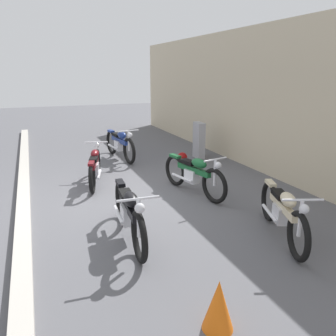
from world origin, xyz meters
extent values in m
plane|color=#56565B|center=(0.00, 0.00, 0.00)|extent=(40.00, 40.00, 0.00)
cube|color=beige|center=(0.00, 4.00, 1.80)|extent=(18.00, 0.30, 3.60)
cube|color=#B7B2A8|center=(0.00, -1.78, 0.06)|extent=(18.00, 0.24, 0.12)
cube|color=#9E9EA3|center=(-2.38, 3.05, 0.53)|extent=(0.52, 0.24, 1.06)
sphere|color=maroon|center=(-2.13, 2.40, 0.14)|extent=(0.28, 0.28, 0.28)
cone|color=orange|center=(3.92, 0.05, 0.28)|extent=(0.32, 0.32, 0.55)
torus|color=black|center=(0.93, 1.70, 0.35)|extent=(0.71, 0.24, 0.71)
torus|color=black|center=(-0.34, 1.41, 0.35)|extent=(0.71, 0.24, 0.71)
cube|color=silver|center=(0.25, 1.55, 0.37)|extent=(0.34, 0.26, 0.27)
cube|color=#145128|center=(0.30, 1.56, 0.53)|extent=(0.99, 0.31, 0.12)
ellipsoid|color=#145128|center=(0.47, 1.59, 0.70)|extent=(0.46, 0.28, 0.19)
cube|color=black|center=(0.13, 1.52, 0.65)|extent=(0.42, 0.25, 0.08)
cube|color=#145128|center=(-0.34, 1.41, 0.68)|extent=(0.33, 0.18, 0.06)
cylinder|color=silver|center=(0.93, 1.70, 0.62)|extent=(0.05, 0.05, 0.53)
cylinder|color=silver|center=(0.93, 1.70, 0.88)|extent=(0.16, 0.55, 0.03)
sphere|color=silver|center=(1.01, 1.72, 0.79)|extent=(0.14, 0.14, 0.14)
cylinder|color=silver|center=(0.09, 1.39, 0.30)|extent=(0.67, 0.21, 0.06)
torus|color=black|center=(3.18, 1.72, 0.35)|extent=(0.68, 0.33, 0.70)
torus|color=black|center=(1.98, 2.18, 0.35)|extent=(0.68, 0.33, 0.70)
cube|color=silver|center=(2.54, 1.97, 0.37)|extent=(0.35, 0.29, 0.27)
cube|color=beige|center=(2.58, 1.95, 0.52)|extent=(0.95, 0.44, 0.11)
ellipsoid|color=beige|center=(2.74, 1.89, 0.69)|extent=(0.46, 0.33, 0.19)
cube|color=black|center=(2.42, 2.02, 0.65)|extent=(0.42, 0.30, 0.08)
cube|color=beige|center=(1.98, 2.18, 0.67)|extent=(0.33, 0.22, 0.06)
cylinder|color=silver|center=(3.18, 1.72, 0.61)|extent=(0.05, 0.05, 0.53)
cylinder|color=silver|center=(3.18, 1.72, 0.87)|extent=(0.23, 0.53, 0.03)
sphere|color=silver|center=(3.26, 1.70, 0.78)|extent=(0.13, 0.13, 0.13)
cylinder|color=silver|center=(2.32, 1.93, 0.30)|extent=(0.65, 0.29, 0.06)
torus|color=black|center=(-1.73, -0.07, 0.34)|extent=(0.67, 0.26, 0.68)
torus|color=black|center=(-0.52, -0.41, 0.34)|extent=(0.67, 0.26, 0.68)
cube|color=silver|center=(-1.08, -0.26, 0.36)|extent=(0.34, 0.26, 0.26)
cube|color=#590F14|center=(-1.12, -0.24, 0.51)|extent=(0.94, 0.35, 0.11)
ellipsoid|color=#590F14|center=(-1.28, -0.20, 0.67)|extent=(0.44, 0.29, 0.19)
cube|color=black|center=(-0.96, -0.29, 0.63)|extent=(0.40, 0.26, 0.07)
cube|color=#590F14|center=(-0.52, -0.41, 0.65)|extent=(0.32, 0.19, 0.06)
cylinder|color=silver|center=(-1.73, -0.07, 0.59)|extent=(0.05, 0.05, 0.51)
cylinder|color=silver|center=(-1.73, -0.07, 0.85)|extent=(0.18, 0.53, 0.03)
sphere|color=silver|center=(-1.80, -0.05, 0.76)|extent=(0.13, 0.13, 0.13)
cylinder|color=silver|center=(-0.87, -0.20, 0.29)|extent=(0.64, 0.23, 0.06)
torus|color=black|center=(-2.49, 0.95, 0.37)|extent=(0.75, 0.19, 0.74)
torus|color=black|center=(-3.86, 0.77, 0.37)|extent=(0.75, 0.19, 0.74)
cube|color=silver|center=(-3.23, 0.85, 0.39)|extent=(0.35, 0.25, 0.29)
cube|color=navy|center=(-3.17, 0.86, 0.56)|extent=(1.05, 0.24, 0.12)
ellipsoid|color=navy|center=(-2.99, 0.88, 0.74)|extent=(0.47, 0.26, 0.20)
cube|color=black|center=(-3.36, 0.83, 0.69)|extent=(0.43, 0.24, 0.08)
cube|color=navy|center=(-3.86, 0.77, 0.72)|extent=(0.34, 0.16, 0.06)
cylinder|color=silver|center=(-2.49, 0.95, 0.65)|extent=(0.06, 0.06, 0.56)
cylinder|color=silver|center=(-2.49, 0.95, 0.93)|extent=(0.12, 0.59, 0.04)
sphere|color=silver|center=(-2.41, 0.96, 0.83)|extent=(0.14, 0.14, 0.14)
cylinder|color=silver|center=(-3.41, 0.70, 0.32)|extent=(0.72, 0.16, 0.06)
torus|color=black|center=(2.41, -0.29, 0.36)|extent=(0.73, 0.14, 0.72)
torus|color=black|center=(1.08, -0.20, 0.36)|extent=(0.73, 0.14, 0.72)
cube|color=silver|center=(1.69, -0.24, 0.38)|extent=(0.33, 0.22, 0.28)
cube|color=black|center=(1.74, -0.25, 0.54)|extent=(1.02, 0.17, 0.12)
ellipsoid|color=black|center=(1.92, -0.26, 0.72)|extent=(0.45, 0.23, 0.20)
cube|color=black|center=(1.57, -0.23, 0.67)|extent=(0.41, 0.20, 0.08)
cube|color=black|center=(1.08, -0.20, 0.70)|extent=(0.32, 0.14, 0.06)
cylinder|color=silver|center=(2.41, -0.29, 0.63)|extent=(0.06, 0.06, 0.54)
cylinder|color=silver|center=(2.41, -0.29, 0.90)|extent=(0.07, 0.57, 0.04)
sphere|color=silver|center=(2.49, -0.30, 0.80)|extent=(0.14, 0.14, 0.14)
cylinder|color=silver|center=(1.49, -0.35, 0.31)|extent=(0.69, 0.11, 0.06)
camera|label=1|loc=(6.37, -1.47, 2.51)|focal=36.17mm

